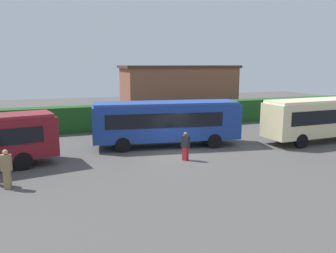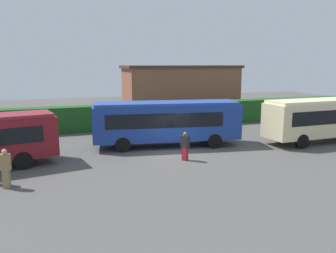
# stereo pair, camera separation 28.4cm
# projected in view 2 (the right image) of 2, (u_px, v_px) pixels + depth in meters

# --- Properties ---
(ground_plane) EXTENTS (81.05, 81.05, 0.00)m
(ground_plane) POSITION_uv_depth(u_px,v_px,m) (177.00, 155.00, 21.71)
(ground_plane) COLOR #514F4C
(bus_blue) EXTENTS (10.39, 4.07, 3.13)m
(bus_blue) POSITION_uv_depth(u_px,v_px,m) (167.00, 121.00, 23.86)
(bus_blue) COLOR navy
(bus_blue) RESTS_ON ground_plane
(bus_cream) EXTENTS (9.27, 2.78, 3.17)m
(bus_cream) POSITION_uv_depth(u_px,v_px,m) (323.00, 117.00, 25.20)
(bus_cream) COLOR beige
(bus_cream) RESTS_ON ground_plane
(person_center) EXTENTS (0.51, 0.37, 1.87)m
(person_center) POSITION_uv_depth(u_px,v_px,m) (6.00, 168.00, 15.85)
(person_center) COLOR olive
(person_center) RESTS_ON ground_plane
(person_right) EXTENTS (0.49, 0.56, 1.72)m
(person_right) POSITION_uv_depth(u_px,v_px,m) (185.00, 146.00, 20.46)
(person_right) COLOR maroon
(person_right) RESTS_ON ground_plane
(person_far) EXTENTS (0.49, 0.40, 1.90)m
(person_far) POSITION_uv_depth(u_px,v_px,m) (287.00, 121.00, 28.81)
(person_far) COLOR maroon
(person_far) RESTS_ON ground_plane
(hedge_row) EXTENTS (52.53, 1.59, 2.17)m
(hedge_row) POSITION_uv_depth(u_px,v_px,m) (138.00, 116.00, 30.82)
(hedge_row) COLOR #1E4F1D
(hedge_row) RESTS_ON ground_plane
(depot_building) EXTENTS (12.94, 5.29, 5.53)m
(depot_building) POSITION_uv_depth(u_px,v_px,m) (181.00, 90.00, 38.65)
(depot_building) COLOR brown
(depot_building) RESTS_ON ground_plane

